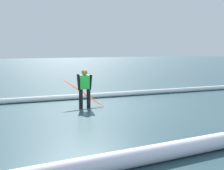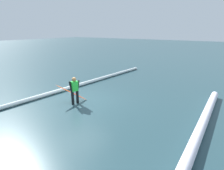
# 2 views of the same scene
# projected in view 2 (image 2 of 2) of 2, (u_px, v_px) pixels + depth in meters

# --- Properties ---
(ground_plane) EXTENTS (120.48, 120.48, 0.00)m
(ground_plane) POSITION_uv_depth(u_px,v_px,m) (84.00, 101.00, 10.28)
(ground_plane) COLOR #26434B
(surfer) EXTENTS (0.51, 0.31, 1.42)m
(surfer) POSITION_uv_depth(u_px,v_px,m) (75.00, 89.00, 9.62)
(surfer) COLOR black
(surfer) RESTS_ON ground_plane
(surfboard) EXTENTS (1.48, 1.04, 1.08)m
(surfboard) POSITION_uv_depth(u_px,v_px,m) (72.00, 93.00, 9.92)
(surfboard) COLOR #E55926
(surfboard) RESTS_ON ground_plane
(wave_crest_foreground) EXTENTS (23.01, 1.78, 0.22)m
(wave_crest_foreground) POSITION_uv_depth(u_px,v_px,m) (15.00, 103.00, 9.58)
(wave_crest_foreground) COLOR white
(wave_crest_foreground) RESTS_ON ground_plane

